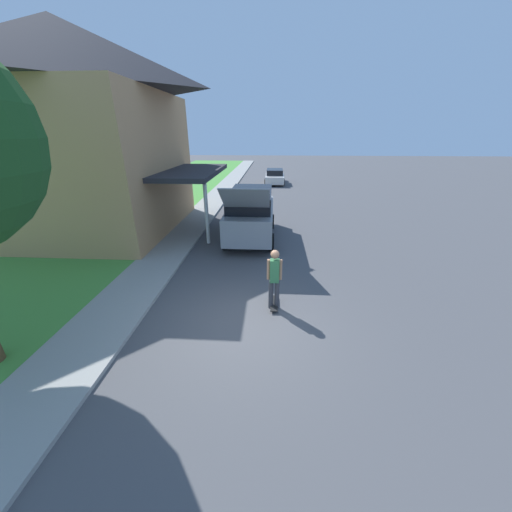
# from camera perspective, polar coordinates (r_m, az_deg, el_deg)

# --- Properties ---
(ground_plane) EXTENTS (120.00, 120.00, 0.00)m
(ground_plane) POSITION_cam_1_polar(r_m,az_deg,el_deg) (7.64, -2.64, -13.44)
(ground_plane) COLOR #49494C
(lawn) EXTENTS (10.00, 80.00, 0.08)m
(lawn) POSITION_cam_1_polar(r_m,az_deg,el_deg) (15.56, -30.91, 3.06)
(lawn) COLOR #478E38
(lawn) RESTS_ON ground_plane
(sidewalk) EXTENTS (1.80, 80.00, 0.10)m
(sidewalk) POSITION_cam_1_polar(r_m,az_deg,el_deg) (13.60, -15.32, 3.11)
(sidewalk) COLOR gray
(sidewalk) RESTS_ON ground_plane
(house) EXTENTS (11.11, 8.81, 8.93)m
(house) POSITION_cam_1_polar(r_m,az_deg,el_deg) (16.46, -32.61, 20.56)
(house) COLOR tan
(house) RESTS_ON lawn
(suv_parked) EXTENTS (2.17, 5.58, 2.87)m
(suv_parked) POSITION_cam_1_polar(r_m,az_deg,el_deg) (13.24, -1.06, 8.62)
(suv_parked) COLOR gray
(suv_parked) RESTS_ON ground_plane
(car_down_street) EXTENTS (1.87, 4.44, 1.34)m
(car_down_street) POSITION_cam_1_polar(r_m,az_deg,el_deg) (28.92, 3.74, 15.58)
(car_down_street) COLOR silver
(car_down_street) RESTS_ON ground_plane
(skateboarder) EXTENTS (0.41, 0.23, 1.77)m
(skateboarder) POSITION_cam_1_polar(r_m,az_deg,el_deg) (7.76, 3.69, -4.16)
(skateboarder) COLOR #38383D
(skateboarder) RESTS_ON ground_plane
(skateboard) EXTENTS (0.22, 0.84, 0.10)m
(skateboard) POSITION_cam_1_polar(r_m,az_deg,el_deg) (8.30, 3.62, -9.44)
(skateboard) COLOR black
(skateboard) RESTS_ON ground_plane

